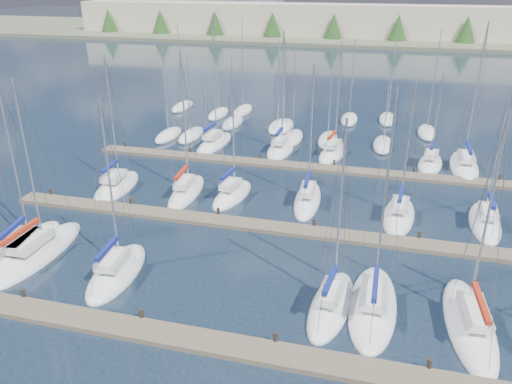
% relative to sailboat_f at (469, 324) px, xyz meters
% --- Properties ---
extents(ground, '(400.00, 400.00, 0.00)m').
position_rel_sailboat_f_xyz_m(ground, '(-14.49, 52.71, -0.18)').
color(ground, '#1D2A3A').
rests_on(ground, ground).
extents(dock_near, '(44.00, 1.93, 1.10)m').
position_rel_sailboat_f_xyz_m(dock_near, '(-14.49, -5.28, -0.03)').
color(dock_near, '#6B5E4C').
rests_on(dock_near, ground).
extents(dock_mid, '(44.00, 1.93, 1.10)m').
position_rel_sailboat_f_xyz_m(dock_mid, '(-14.49, 8.72, -0.03)').
color(dock_mid, '#6B5E4C').
rests_on(dock_mid, ground).
extents(dock_far, '(44.00, 1.93, 1.10)m').
position_rel_sailboat_f_xyz_m(dock_far, '(-14.49, 22.72, -0.03)').
color(dock_far, '#6B5E4C').
rests_on(dock_far, ground).
extents(sailboat_f, '(3.17, 9.48, 13.27)m').
position_rel_sailboat_f_xyz_m(sailboat_f, '(0.00, 0.00, 0.00)').
color(sailboat_f, white).
rests_on(sailboat_f, ground).
extents(sailboat_l, '(3.18, 7.94, 11.91)m').
position_rel_sailboat_f_xyz_m(sailboat_l, '(-3.94, 13.44, 0.00)').
color(sailboat_l, white).
rests_on(sailboat_l, ground).
extents(sailboat_r, '(2.96, 9.52, 15.27)m').
position_rel_sailboat_f_xyz_m(sailboat_r, '(2.70, 27.16, 0.01)').
color(sailboat_r, white).
rests_on(sailboat_r, ground).
extents(sailboat_d, '(3.11, 7.70, 12.46)m').
position_rel_sailboat_f_xyz_m(sailboat_d, '(-7.95, -0.22, 0.01)').
color(sailboat_d, white).
rests_on(sailboat_d, ground).
extents(sailboat_p, '(3.65, 7.83, 12.90)m').
position_rel_sailboat_f_xyz_m(sailboat_p, '(-11.04, 27.79, 0.01)').
color(sailboat_p, white).
rests_on(sailboat_p, ground).
extents(sailboat_o, '(2.80, 7.44, 13.94)m').
position_rel_sailboat_f_xyz_m(sailboat_o, '(-17.01, 27.49, 0.01)').
color(sailboat_o, white).
rests_on(sailboat_o, ground).
extents(sailboat_n, '(3.16, 8.73, 15.34)m').
position_rel_sailboat_f_xyz_m(sailboat_n, '(-25.05, 27.60, 0.02)').
color(sailboat_n, white).
rests_on(sailboat_n, ground).
extents(sailboat_q, '(3.38, 7.04, 10.16)m').
position_rel_sailboat_f_xyz_m(sailboat_q, '(-0.71, 26.88, -0.00)').
color(sailboat_q, white).
rests_on(sailboat_q, ground).
extents(sailboat_e, '(2.96, 8.99, 14.13)m').
position_rel_sailboat_f_xyz_m(sailboat_e, '(-5.49, 0.32, 0.00)').
color(sailboat_e, white).
rests_on(sailboat_e, ground).
extents(sailboat_j, '(3.16, 7.03, 11.72)m').
position_rel_sailboat_f_xyz_m(sailboat_j, '(-18.62, 13.93, 0.01)').
color(sailboat_j, white).
rests_on(sailboat_j, ground).
extents(sailboat_c, '(3.48, 7.72, 12.64)m').
position_rel_sailboat_f_xyz_m(sailboat_c, '(-22.41, -0.23, 0.00)').
color(sailboat_c, white).
rests_on(sailboat_c, ground).
extents(sailboat_k, '(2.68, 8.41, 12.72)m').
position_rel_sailboat_f_xyz_m(sailboat_k, '(-11.80, 14.62, 0.01)').
color(sailboat_k, white).
rests_on(sailboat_k, ground).
extents(sailboat_i, '(2.85, 8.27, 13.38)m').
position_rel_sailboat_f_xyz_m(sailboat_i, '(-22.88, 13.43, 0.01)').
color(sailboat_i, white).
rests_on(sailboat_i, ground).
extents(sailboat_h, '(3.57, 7.92, 13.02)m').
position_rel_sailboat_f_xyz_m(sailboat_h, '(-29.77, 13.05, -0.00)').
color(sailboat_h, white).
rests_on(sailboat_h, ground).
extents(sailboat_b, '(3.07, 9.81, 13.30)m').
position_rel_sailboat_f_xyz_m(sailboat_b, '(-29.22, 0.61, -0.01)').
color(sailboat_b, white).
rests_on(sailboat_b, ground).
extents(sailboat_m, '(2.77, 7.86, 11.01)m').
position_rel_sailboat_f_xyz_m(sailboat_m, '(2.83, 13.92, -0.00)').
color(sailboat_m, white).
rests_on(sailboat_m, ground).
extents(sailboat_a, '(4.29, 9.73, 13.30)m').
position_rel_sailboat_f_xyz_m(sailboat_a, '(-30.29, 0.64, -0.00)').
color(sailboat_a, white).
rests_on(sailboat_a, ground).
extents(distant_boats, '(36.93, 20.75, 13.30)m').
position_rel_sailboat_f_xyz_m(distant_boats, '(-18.83, 36.47, 0.11)').
color(distant_boats, '#9EA0A5').
rests_on(distant_boats, ground).
extents(shoreline, '(400.00, 60.00, 38.00)m').
position_rel_sailboat_f_xyz_m(shoreline, '(-27.78, 142.48, 7.26)').
color(shoreline, '#666B51').
rests_on(shoreline, ground).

